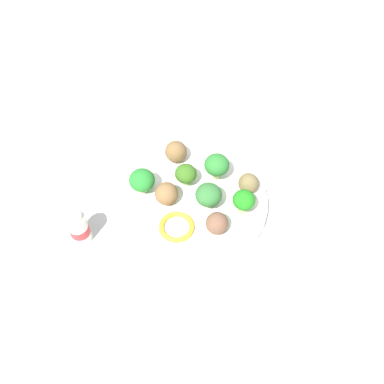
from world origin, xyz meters
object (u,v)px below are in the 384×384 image
Objects in this scene: fork at (302,141)px; yogurt_bottle at (79,228)px; broccoli_floret_mid_left at (186,174)px; meatball_front_right at (176,152)px; broccoli_floret_back_right at (142,180)px; broccoli_floret_near_rim at (244,201)px; plate at (192,201)px; knife at (315,151)px; broccoli_floret_mid_right at (209,195)px; meatball_far_rim at (218,223)px; broccoli_floret_back_left at (217,165)px; napkin at (306,149)px; meatball_near_rim at (248,183)px; meatball_center at (167,194)px; pepper_ring_mid_left at (176,227)px.

fork is 0.48m from yogurt_bottle.
broccoli_floret_mid_left is 0.06m from meatball_front_right.
broccoli_floret_near_rim is at bearing -47.54° from broccoli_floret_back_right.
knife is (0.28, -0.03, -0.00)m from plate.
broccoli_floret_mid_right reaches higher than broccoli_floret_mid_left.
yogurt_bottle reaches higher than broccoli_floret_mid_right.
broccoli_floret_back_right is at bearing 158.55° from broccoli_floret_mid_left.
broccoli_floret_near_rim is at bearing -49.91° from plate.
broccoli_floret_mid_left reaches higher than meatball_far_rim.
meatball_far_rim is 0.92× the size of meatball_front_right.
broccoli_floret_back_left is 0.09m from broccoli_floret_near_rim.
meatball_front_right is (0.09, 0.03, -0.01)m from broccoli_floret_back_right.
napkin is at bearing 2.73° from broccoli_floret_mid_right.
broccoli_floret_mid_left is 1.12× the size of meatball_far_rim.
meatball_near_rim is 0.22× the size of napkin.
pepper_ring_mid_left is at bearing -105.56° from meatball_center.
broccoli_floret_mid_right is at bearing -17.86° from yogurt_bottle.
broccoli_floret_back_left is at bearing 42.55° from broccoli_floret_mid_right.
meatball_front_right is at bearing 58.45° from pepper_ring_mid_left.
broccoli_floret_back_right is at bearing 118.84° from meatball_center.
fork is (0.01, 0.02, 0.00)m from napkin.
meatball_front_right is at bearing 48.66° from meatball_center.
pepper_ring_mid_left is 0.84× the size of yogurt_bottle.
meatball_far_rim is at bearing -123.37° from broccoli_floret_back_left.
meatball_far_rim is (-0.06, -0.10, -0.02)m from broccoli_floret_back_left.
broccoli_floret_mid_right is at bearing -177.27° from napkin.
yogurt_bottle is at bearing 172.34° from meatball_center.
broccoli_floret_near_rim reaches higher than pepper_ring_mid_left.
yogurt_bottle is at bearing 156.42° from broccoli_floret_near_rim.
meatball_far_rim reaches higher than pepper_ring_mid_left.
pepper_ring_mid_left is at bearing 146.28° from meatball_far_rim.
yogurt_bottle is at bearing 150.63° from pepper_ring_mid_left.
pepper_ring_mid_left is 0.43× the size of knife.
fork is at bearing -10.46° from broccoli_floret_back_right.
broccoli_floret_near_rim is (0.13, -0.14, 0.00)m from broccoli_floret_back_right.
yogurt_bottle reaches higher than meatball_center.
broccoli_floret_mid_left reaches higher than meatball_near_rim.
broccoli_floret_mid_left is 0.10m from pepper_ring_mid_left.
meatball_far_rim is 0.28m from napkin.
broccoli_floret_back_left is at bearing -20.73° from broccoli_floret_back_right.
broccoli_floret_near_rim reaches higher than napkin.
broccoli_floret_back_right is at bearing -161.36° from meatball_front_right.
meatball_center is (-0.10, 0.09, -0.01)m from broccoli_floret_near_rim.
plate is at bearing -45.13° from broccoli_floret_back_right.
meatball_near_rim reaches higher than pepper_ring_mid_left.
fork is at bearing 19.62° from broccoli_floret_near_rim.
broccoli_floret_near_rim is (0.04, -0.04, 0.00)m from broccoli_floret_mid_right.
broccoli_floret_back_left is 0.89× the size of pepper_ring_mid_left.
yogurt_bottle is (-0.48, 0.08, 0.03)m from knife.
meatball_front_right is 0.27m from fork.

